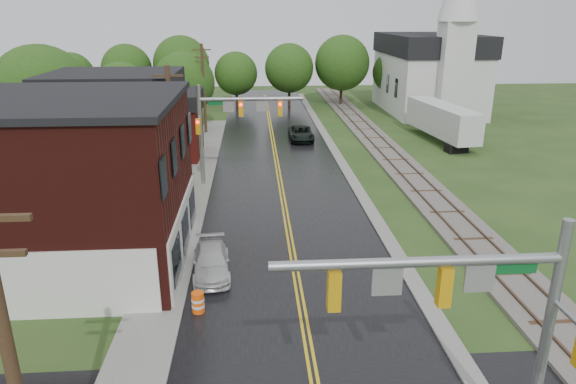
{
  "coord_description": "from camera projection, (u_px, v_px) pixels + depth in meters",
  "views": [
    {
      "loc": [
        -1.88,
        -8.84,
        11.87
      ],
      "look_at": [
        -0.25,
        14.99,
        3.5
      ],
      "focal_mm": 32.0,
      "sensor_mm": 36.0,
      "label": 1
    }
  ],
  "objects": [
    {
      "name": "utility_pole_c",
      "position": [
        204.0,
        87.0,
        51.79
      ],
      "size": [
        1.8,
        0.28,
        9.0
      ],
      "color": "#382616",
      "rests_on": "ground"
    },
    {
      "name": "tree_left_b",
      "position": [
        44.0,
        97.0,
        39.36
      ],
      "size": [
        7.6,
        7.6,
        9.69
      ],
      "color": "black",
      "rests_on": "ground"
    },
    {
      "name": "brick_building",
      "position": [
        31.0,
        185.0,
        24.31
      ],
      "size": [
        14.3,
        10.3,
        8.3
      ],
      "color": "#40120D",
      "rests_on": "ground"
    },
    {
      "name": "construction_barrel",
      "position": [
        198.0,
        302.0,
        21.35
      ],
      "size": [
        0.62,
        0.62,
        0.92
      ],
      "primitive_type": "cylinder",
      "rotation": [
        0.0,
        0.0,
        0.23
      ],
      "color": "#FA570B",
      "rests_on": "ground"
    },
    {
      "name": "semi_trailer",
      "position": [
        442.0,
        120.0,
        49.18
      ],
      "size": [
        3.72,
        11.32,
        3.58
      ],
      "color": "black",
      "rests_on": "ground"
    },
    {
      "name": "main_road",
      "position": [
        278.0,
        171.0,
        40.61
      ],
      "size": [
        10.0,
        90.0,
        0.02
      ],
      "primitive_type": "cube",
      "color": "black",
      "rests_on": "ground"
    },
    {
      "name": "tree_left_e",
      "position": [
        185.0,
        84.0,
        53.42
      ],
      "size": [
        6.4,
        6.4,
        8.16
      ],
      "color": "black",
      "rests_on": "ground"
    },
    {
      "name": "suv_dark",
      "position": [
        301.0,
        134.0,
        50.16
      ],
      "size": [
        2.27,
        4.91,
        1.36
      ],
      "primitive_type": "imported",
      "rotation": [
        0.0,
        0.0,
        0.0
      ],
      "color": "black",
      "rests_on": "ground"
    },
    {
      "name": "railroad",
      "position": [
        387.0,
        152.0,
        45.93
      ],
      "size": [
        3.2,
        80.0,
        0.3
      ],
      "color": "#59544C",
      "rests_on": "ground"
    },
    {
      "name": "church",
      "position": [
        432.0,
        65.0,
        62.32
      ],
      "size": [
        10.4,
        18.4,
        20.0
      ],
      "color": "silver",
      "rests_on": "ground"
    },
    {
      "name": "traffic_signal_near",
      "position": [
        472.0,
        304.0,
        12.83
      ],
      "size": [
        7.34,
        0.3,
        7.2
      ],
      "color": "gray",
      "rests_on": "ground"
    },
    {
      "name": "utility_pole_b",
      "position": [
        172.0,
        137.0,
        31.08
      ],
      "size": [
        1.8,
        0.28,
        9.0
      ],
      "color": "#382616",
      "rests_on": "ground"
    },
    {
      "name": "tree_left_c",
      "position": [
        124.0,
        97.0,
        47.54
      ],
      "size": [
        6.0,
        6.0,
        7.65
      ],
      "color": "black",
      "rests_on": "ground"
    },
    {
      "name": "sidewalk_left",
      "position": [
        192.0,
        194.0,
        35.51
      ],
      "size": [
        2.4,
        50.0,
        0.12
      ],
      "primitive_type": "cube",
      "color": "gray",
      "rests_on": "ground"
    },
    {
      "name": "pickup_white",
      "position": [
        211.0,
        262.0,
        24.5
      ],
      "size": [
        2.07,
        4.35,
        1.23
      ],
      "primitive_type": "imported",
      "rotation": [
        0.0,
        0.0,
        0.09
      ],
      "color": "silver",
      "rests_on": "ground"
    },
    {
      "name": "darkred_building",
      "position": [
        159.0,
        132.0,
        43.95
      ],
      "size": [
        7.0,
        6.0,
        4.4
      ],
      "primitive_type": "cube",
      "color": "#3F0F0C",
      "rests_on": "ground"
    },
    {
      "name": "traffic_signal_far",
      "position": [
        230.0,
        117.0,
        35.92
      ],
      "size": [
        7.34,
        0.43,
        7.2
      ],
      "color": "gray",
      "rests_on": "ground"
    },
    {
      "name": "yellow_house",
      "position": [
        120.0,
        147.0,
        35.08
      ],
      "size": [
        8.0,
        7.0,
        6.4
      ],
      "primitive_type": "cube",
      "color": "tan",
      "rests_on": "ground"
    },
    {
      "name": "curb_right",
      "position": [
        336.0,
        154.0,
        45.67
      ],
      "size": [
        0.8,
        70.0,
        0.12
      ],
      "primitive_type": "cube",
      "color": "gray",
      "rests_on": "ground"
    }
  ]
}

